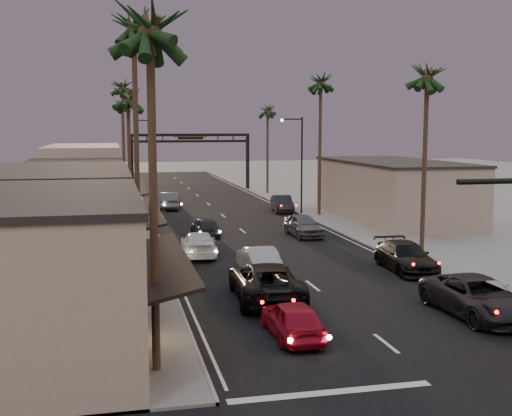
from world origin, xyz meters
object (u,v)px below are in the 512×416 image
curbside_black (406,257)px  streetlight_left (140,153)px  palm_rb (321,78)px  oncoming_pickup (266,281)px  palm_ld (122,84)px  palm_rc (268,107)px  oncoming_silver (258,260)px  oncoming_red (293,319)px  curbside_near (478,297)px  palm_ra (428,70)px  palm_lc (128,94)px  palm_far (122,102)px  palm_lb (133,20)px  palm_la (150,17)px  arch (191,147)px  streetlight_right (299,157)px

curbside_black → streetlight_left: bearing=112.8°
palm_rb → oncoming_pickup: (-11.57, -27.04, -11.52)m
palm_ld → palm_rc: 19.51m
palm_ld → oncoming_silver: 35.18m
palm_ld → oncoming_pickup: size_ratio=2.21×
oncoming_red → curbside_near: (8.54, 0.96, 0.11)m
palm_ra → palm_rc: (0.00, 40.00, -0.97)m
palm_lc → palm_rc: same height
oncoming_red → palm_ra: bearing=-134.0°
palm_rc → oncoming_silver: 43.97m
oncoming_pickup → curbside_black: (9.17, 4.27, -0.09)m
palm_lc → palm_rc: bearing=58.4°
palm_far → curbside_black: 59.55m
palm_ld → palm_lc: bearing=-90.0°
palm_lb → streetlight_left: bearing=87.3°
palm_lc → palm_rb: 19.07m
palm_rc → palm_lc: bearing=-121.6°
streetlight_left → palm_ra: bearing=-65.5°
palm_ld → oncoming_silver: size_ratio=3.03×
palm_rb → oncoming_silver: palm_rb is taller
palm_far → curbside_near: size_ratio=2.17×
oncoming_silver → curbside_black: curbside_black is taller
palm_la → streetlight_left: bearing=88.0°
palm_la → palm_lc: 27.02m
palm_ld → oncoming_silver: (6.53, -32.54, -11.64)m
palm_lb → palm_ra: palm_lb is taller
palm_rc → oncoming_pickup: 49.38m
palm_lc → curbside_black: (14.80, -14.77, -9.66)m
palm_rb → palm_la: bearing=-116.2°
palm_ra → streetlight_left: bearing=114.5°
palm_rc → palm_lb: bearing=-112.3°
palm_ra → curbside_black: bearing=-130.9°
palm_far → palm_la: bearing=-90.2°
arch → palm_lb: (-8.60, -48.00, 7.85)m
palm_lb → palm_lc: bearing=90.0°
streetlight_right → streetlight_left: (-13.84, 13.00, 0.00)m
palm_ld → oncoming_pickup: palm_ld is taller
palm_ra → curbside_near: palm_ra is taller
palm_lc → oncoming_red: palm_lc is taller
palm_far → oncoming_pickup: bearing=-85.0°
palm_ld → oncoming_pickup: bearing=-81.6°
palm_rb → curbside_black: 25.67m
palm_la → curbside_near: bearing=13.8°
streetlight_left → oncoming_pickup: streetlight_left is taller
palm_la → oncoming_silver: palm_la is taller
arch → palm_lb: bearing=-100.2°
palm_lc → palm_rb: palm_rb is taller
palm_ld → curbside_near: 46.27m
streetlight_left → palm_far: (-1.38, 20.00, 6.11)m
streetlight_right → curbside_black: 24.21m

